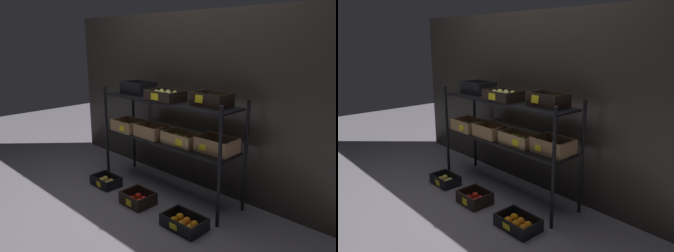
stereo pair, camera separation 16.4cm
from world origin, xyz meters
TOP-DOWN VIEW (x-y plane):
  - ground_plane at (0.00, 0.00)m, footprint 10.00×10.00m
  - storefront_wall at (0.00, 0.40)m, footprint 4.00×0.12m
  - display_rack at (-0.00, -0.00)m, footprint 1.73×0.44m
  - crate_ground_apple_gold at (-0.59, -0.39)m, footprint 0.32×0.23m
  - crate_ground_apple_red at (-0.01, -0.42)m, footprint 0.30×0.26m
  - crate_ground_orange at (0.61, -0.42)m, footprint 0.37×0.26m

SIDE VIEW (x-z plane):
  - ground_plane at x=0.00m, z-range 0.00..0.00m
  - crate_ground_apple_gold at x=-0.59m, z-range -0.01..0.10m
  - crate_ground_orange at x=0.61m, z-range -0.01..0.10m
  - crate_ground_apple_red at x=-0.01m, z-range -0.01..0.11m
  - display_rack at x=0.00m, z-range 0.21..1.34m
  - storefront_wall at x=0.00m, z-range 0.00..1.87m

